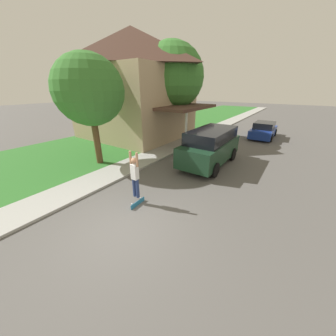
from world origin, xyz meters
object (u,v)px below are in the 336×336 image
Objects in this scene: lawn_tree_far at (172,77)px; skateboarder at (135,175)px; suv_parked at (210,146)px; lawn_tree_near at (89,91)px; car_down_street at (264,130)px; skateboard at (138,203)px.

lawn_tree_far is 11.21m from skateboarder.
suv_parked is (5.35, -3.93, -3.90)m from lawn_tree_far.
lawn_tree_near is at bearing -145.79° from suv_parked.
car_down_street is (1.45, 8.89, -0.44)m from suv_parked.
suv_parked is at bearing 84.29° from skateboard.
lawn_tree_near is 7.20m from suv_parked.
suv_parked reaches higher than car_down_street.
skateboarder is at bearing 143.81° from skateboard.
suv_parked is 5.58m from skateboarder.
lawn_tree_near is at bearing -118.65° from car_down_street.
skateboard is (-0.56, -5.62, -1.03)m from suv_parked.
car_down_street is at bearing 81.62° from skateboarder.
lawn_tree_far reaches higher than skateboard.
skateboard is at bearing -21.67° from lawn_tree_near.
skateboard is (0.12, -0.09, -1.16)m from skateboarder.
skateboarder is (-0.68, -5.53, 0.13)m from suv_parked.
lawn_tree_near reaches higher than car_down_street.
lawn_tree_near is 1.37× the size of car_down_street.
car_down_street is (6.79, 4.95, -4.34)m from lawn_tree_far.
lawn_tree_near reaches higher than skateboarder.
car_down_street is at bearing 61.35° from lawn_tree_near.
lawn_tree_far is 7.70m from suv_parked.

